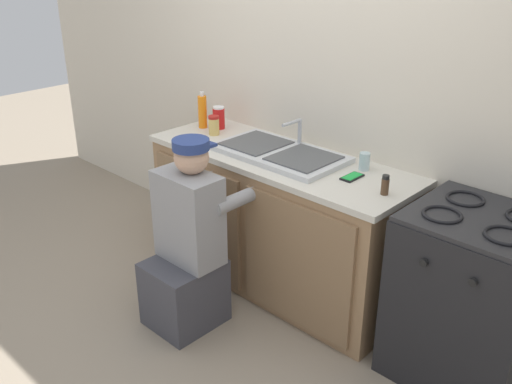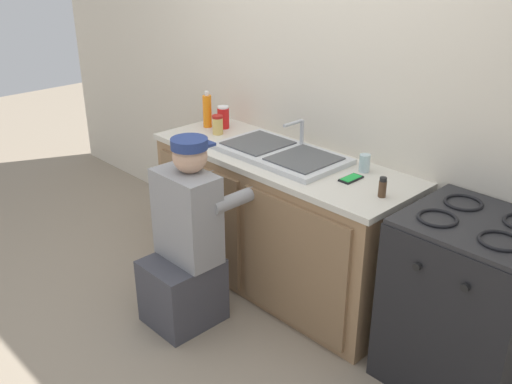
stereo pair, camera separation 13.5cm
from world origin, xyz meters
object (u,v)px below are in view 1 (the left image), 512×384
(sink_double_basin, at_px, (279,152))
(plumber_person, at_px, (188,250))
(cell_phone, at_px, (352,177))
(water_glass, at_px, (364,161))
(soda_cup_red, at_px, (219,118))
(condiment_jar, at_px, (214,125))
(spice_bottle_pepper, at_px, (385,185))
(soap_bottle_orange, at_px, (202,111))
(stove_range, at_px, (469,298))

(sink_double_basin, distance_m, plumber_person, 0.80)
(plumber_person, height_order, cell_phone, plumber_person)
(water_glass, distance_m, soda_cup_red, 1.15)
(water_glass, bearing_deg, soda_cup_red, -177.69)
(cell_phone, relative_size, condiment_jar, 1.09)
(cell_phone, bearing_deg, soda_cup_red, 175.11)
(plumber_person, relative_size, cell_phone, 7.89)
(spice_bottle_pepper, bearing_deg, condiment_jar, 177.76)
(spice_bottle_pepper, relative_size, water_glass, 1.05)
(plumber_person, height_order, spice_bottle_pepper, plumber_person)
(plumber_person, xyz_separation_m, soda_cup_red, (-0.55, 0.77, 0.49))
(cell_phone, height_order, soap_bottle_orange, soap_bottle_orange)
(plumber_person, bearing_deg, water_glass, 54.16)
(plumber_person, distance_m, soda_cup_red, 1.07)
(stove_range, xyz_separation_m, plumber_person, (-1.35, -0.66, 0.01))
(water_glass, bearing_deg, condiment_jar, -171.54)
(sink_double_basin, bearing_deg, condiment_jar, -179.79)
(soap_bottle_orange, distance_m, condiment_jar, 0.18)
(condiment_jar, bearing_deg, soda_cup_red, 123.05)
(cell_phone, distance_m, water_glass, 0.15)
(spice_bottle_pepper, height_order, cell_phone, spice_bottle_pepper)
(plumber_person, distance_m, water_glass, 1.11)
(plumber_person, xyz_separation_m, cell_phone, (0.61, 0.67, 0.42))
(stove_range, bearing_deg, spice_bottle_pepper, -173.96)
(sink_double_basin, distance_m, condiment_jar, 0.58)
(sink_double_basin, height_order, spice_bottle_pepper, sink_double_basin)
(spice_bottle_pepper, xyz_separation_m, soda_cup_red, (-1.41, 0.17, 0.02))
(spice_bottle_pepper, distance_m, soda_cup_red, 1.42)
(spice_bottle_pepper, relative_size, soda_cup_red, 0.69)
(soda_cup_red, bearing_deg, cell_phone, -4.89)
(spice_bottle_pepper, bearing_deg, soap_bottle_orange, 176.04)
(spice_bottle_pepper, bearing_deg, plumber_person, -144.68)
(sink_double_basin, xyz_separation_m, stove_range, (1.26, -0.00, -0.44))
(stove_range, relative_size, cell_phone, 6.53)
(condiment_jar, bearing_deg, water_glass, 8.46)
(stove_range, relative_size, soap_bottle_orange, 3.66)
(plumber_person, height_order, soda_cup_red, plumber_person)
(condiment_jar, bearing_deg, sink_double_basin, 0.21)
(water_glass, bearing_deg, soap_bottle_orange, -175.04)
(water_glass, bearing_deg, cell_phone, -81.60)
(soda_cup_red, relative_size, condiment_jar, 1.19)
(soda_cup_red, bearing_deg, stove_range, -3.40)
(stove_range, bearing_deg, cell_phone, 178.96)
(stove_range, height_order, condiment_jar, condiment_jar)
(plumber_person, distance_m, spice_bottle_pepper, 1.15)
(water_glass, distance_m, condiment_jar, 1.08)
(stove_range, distance_m, cell_phone, 0.85)
(spice_bottle_pepper, bearing_deg, water_glass, 141.38)
(spice_bottle_pepper, distance_m, cell_phone, 0.26)
(sink_double_basin, relative_size, condiment_jar, 6.25)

